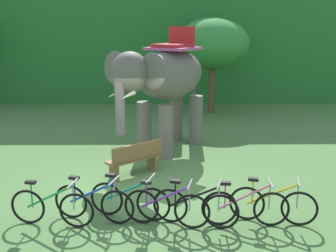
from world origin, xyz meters
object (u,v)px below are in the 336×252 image
object	(u,v)px
bike_purple	(166,207)
bike_pink	(245,207)
bike_blue	(93,203)
bike_black	(195,207)
elephant	(165,80)
bike_teal	(129,200)
bike_green	(52,207)
wooden_bench	(135,158)
bike_yellow	(273,204)
tree_far_right	(213,44)

from	to	relation	value
bike_purple	bike_pink	world-z (taller)	same
bike_blue	bike_black	distance (m)	2.01
bike_purple	elephant	bearing A→B (deg)	90.00
bike_purple	bike_teal	bearing A→B (deg)	154.50
bike_teal	bike_purple	distance (m)	0.82
bike_blue	bike_green	bearing A→B (deg)	-166.30
wooden_bench	bike_pink	bearing A→B (deg)	-49.90
bike_yellow	wooden_bench	xyz separation A→B (m)	(-2.88, 2.63, 0.09)
bike_black	bike_yellow	world-z (taller)	same
tree_far_right	bike_pink	distance (m)	10.96
elephant	wooden_bench	world-z (taller)	elephant
tree_far_right	bike_pink	size ratio (longest dim) A/B	2.43
bike_black	elephant	bearing A→B (deg)	96.49
bike_green	bike_teal	distance (m)	1.51
elephant	tree_far_right	bearing A→B (deg)	69.90
bike_teal	bike_blue	bearing A→B (deg)	-169.92
bike_purple	tree_far_right	bearing A→B (deg)	78.88
bike_green	bike_pink	world-z (taller)	same
bike_black	bike_teal	bearing A→B (deg)	165.10
tree_far_right	elephant	world-z (taller)	tree_far_right
bike_purple	wooden_bench	xyz separation A→B (m)	(-0.79, 2.74, 0.09)
tree_far_right	bike_green	distance (m)	11.72
tree_far_right	elephant	distance (m)	6.13
bike_green	bike_pink	bearing A→B (deg)	-0.69
bike_purple	bike_yellow	bearing A→B (deg)	3.04
tree_far_right	bike_pink	xyz separation A→B (m)	(-0.56, -10.61, -2.67)
elephant	bike_teal	bearing A→B (deg)	-99.23
bike_teal	bike_yellow	bearing A→B (deg)	-4.89
elephant	wooden_bench	distance (m)	2.88
bike_yellow	tree_far_right	bearing A→B (deg)	90.03
bike_teal	bike_yellow	size ratio (longest dim) A/B	0.99
tree_far_right	bike_purple	distance (m)	11.14
bike_teal	wooden_bench	size ratio (longest dim) A/B	1.16
elephant	bike_purple	size ratio (longest dim) A/B	2.38
elephant	wooden_bench	xyz separation A→B (m)	(-0.79, -2.17, -1.72)
bike_green	bike_teal	size ratio (longest dim) A/B	1.02
elephant	bike_blue	bearing A→B (deg)	-107.12
tree_far_right	bike_purple	xyz separation A→B (m)	(-2.09, -10.61, -2.67)
tree_far_right	bike_black	bearing A→B (deg)	-98.20
tree_far_right	bike_pink	bearing A→B (deg)	-93.00
bike_blue	bike_teal	distance (m)	0.71
bike_pink	wooden_bench	bearing A→B (deg)	130.10
bike_blue	bike_teal	size ratio (longest dim) A/B	1.00
tree_far_right	bike_teal	xyz separation A→B (m)	(-2.83, -10.26, -2.67)
bike_blue	bike_pink	size ratio (longest dim) A/B	0.97
bike_yellow	wooden_bench	bearing A→B (deg)	137.56
bike_purple	bike_yellow	distance (m)	2.09
bike_purple	bike_black	xyz separation A→B (m)	(0.56, 0.01, 0.00)
bike_green	wooden_bench	size ratio (longest dim) A/B	1.18
tree_far_right	elephant	bearing A→B (deg)	-110.10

